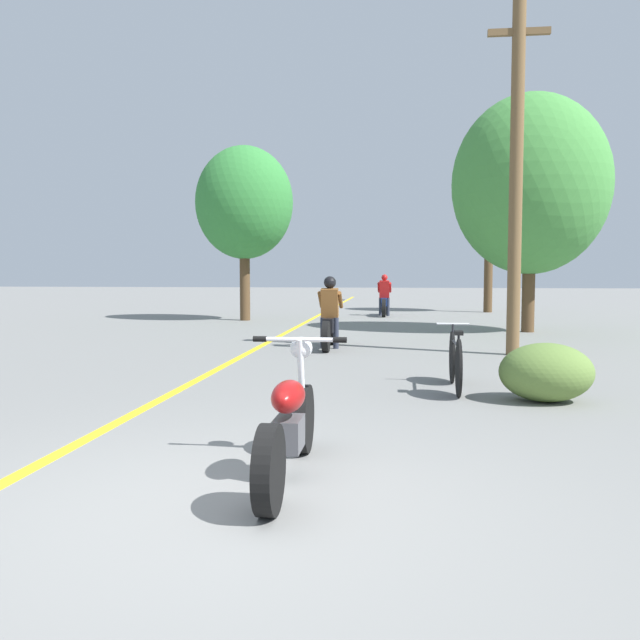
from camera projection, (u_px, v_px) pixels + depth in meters
ground_plane at (222, 504)px, 4.49m from camera, size 120.00×120.00×0.00m
lane_stripe_center at (287, 332)px, 17.16m from camera, size 0.14×48.00×0.01m
utility_pole at (516, 174)px, 12.29m from camera, size 1.10×0.24×6.42m
roadside_tree_right_near at (531, 185)px, 16.99m from camera, size 3.93×3.53×5.98m
roadside_tree_right_far at (490, 197)px, 25.26m from camera, size 2.63×2.37×5.89m
roadside_tree_left at (244, 203)px, 21.09m from camera, size 3.05×2.75×5.44m
roadside_bush at (546, 372)px, 8.00m from camera, size 1.10×0.88×0.70m
motorcycle_foreground at (289, 423)px, 5.05m from camera, size 0.77×2.08×1.01m
motorcycle_rider_lead at (330, 321)px, 13.56m from camera, size 0.50×1.98×1.45m
motorcycle_rider_far at (384, 300)px, 23.46m from camera, size 0.50×2.01×1.44m
bicycle_parked at (455, 360)px, 8.81m from camera, size 0.44×1.80×0.84m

